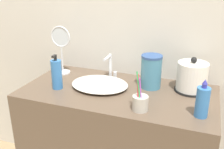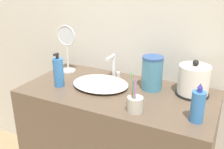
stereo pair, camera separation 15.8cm
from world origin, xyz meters
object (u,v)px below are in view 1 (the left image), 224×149
object	(u,v)px
toothbrush_cup	(140,103)
lotion_bottle	(57,74)
water_pitcher	(151,72)
faucet	(110,65)
electric_kettle	(192,78)
vanity_mirror	(61,46)
shampoo_bottle	(202,102)

from	to	relation	value
toothbrush_cup	lotion_bottle	world-z (taller)	lotion_bottle
water_pitcher	faucet	bearing A→B (deg)	167.47
toothbrush_cup	electric_kettle	bearing A→B (deg)	56.25
toothbrush_cup	water_pitcher	distance (m)	0.32
vanity_mirror	electric_kettle	bearing A→B (deg)	0.21
electric_kettle	vanity_mirror	size ratio (longest dim) A/B	0.64
shampoo_bottle	water_pitcher	size ratio (longest dim) A/B	0.96
electric_kettle	toothbrush_cup	bearing A→B (deg)	-123.75
electric_kettle	vanity_mirror	world-z (taller)	vanity_mirror
faucet	vanity_mirror	xyz separation A→B (m)	(-0.35, -0.04, 0.11)
water_pitcher	shampoo_bottle	bearing A→B (deg)	-40.12
vanity_mirror	water_pitcher	bearing A→B (deg)	-2.40
vanity_mirror	water_pitcher	xyz separation A→B (m)	(0.64, -0.03, -0.09)
toothbrush_cup	lotion_bottle	distance (m)	0.56
shampoo_bottle	vanity_mirror	size ratio (longest dim) A/B	0.59
faucet	water_pitcher	distance (m)	0.30
toothbrush_cup	water_pitcher	size ratio (longest dim) A/B	1.03
toothbrush_cup	shampoo_bottle	world-z (taller)	toothbrush_cup
electric_kettle	water_pitcher	distance (m)	0.24
lotion_bottle	water_pitcher	distance (m)	0.58
electric_kettle	lotion_bottle	size ratio (longest dim) A/B	0.99
shampoo_bottle	faucet	bearing A→B (deg)	151.47
lotion_bottle	toothbrush_cup	bearing A→B (deg)	-9.54
toothbrush_cup	vanity_mirror	distance (m)	0.76
toothbrush_cup	vanity_mirror	size ratio (longest dim) A/B	0.63
faucet	lotion_bottle	size ratio (longest dim) A/B	0.75
faucet	water_pitcher	size ratio (longest dim) A/B	0.78
vanity_mirror	lotion_bottle	bearing A→B (deg)	-66.69
lotion_bottle	vanity_mirror	bearing A→B (deg)	113.31
electric_kettle	shampoo_bottle	distance (m)	0.31
electric_kettle	toothbrush_cup	xyz separation A→B (m)	(-0.23, -0.34, -0.04)
shampoo_bottle	vanity_mirror	bearing A→B (deg)	163.03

